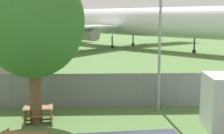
# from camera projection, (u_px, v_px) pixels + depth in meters

# --- Properties ---
(perimeter_fence) EXTENTS (56.07, 0.07, 2.09)m
(perimeter_fence) POSITION_uv_depth(u_px,v_px,m) (137.00, 90.00, 19.02)
(perimeter_fence) COLOR gray
(perimeter_fence) RESTS_ON ground
(airplane) EXTENTS (37.55, 38.63, 14.10)m
(airplane) POSITION_uv_depth(u_px,v_px,m) (129.00, 22.00, 55.43)
(airplane) COLOR silver
(airplane) RESTS_ON ground
(picnic_bench_open_grass) EXTENTS (1.72, 1.61, 0.76)m
(picnic_bench_open_grass) POSITION_uv_depth(u_px,v_px,m) (38.00, 113.00, 16.47)
(picnic_bench_open_grass) COLOR brown
(picnic_bench_open_grass) RESTS_ON ground
(tree_near_hangar) EXTENTS (5.19, 5.19, 8.12)m
(tree_near_hangar) POSITION_uv_depth(u_px,v_px,m) (33.00, 22.00, 15.51)
(tree_near_hangar) COLOR brown
(tree_near_hangar) RESTS_ON ground
(light_mast) EXTENTS (0.44, 0.44, 8.66)m
(light_mast) POSITION_uv_depth(u_px,v_px,m) (160.00, 21.00, 17.86)
(light_mast) COLOR #99999E
(light_mast) RESTS_ON ground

